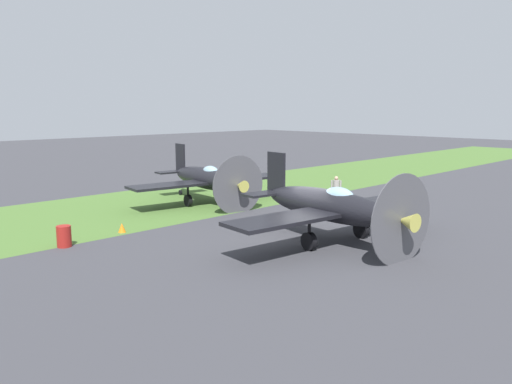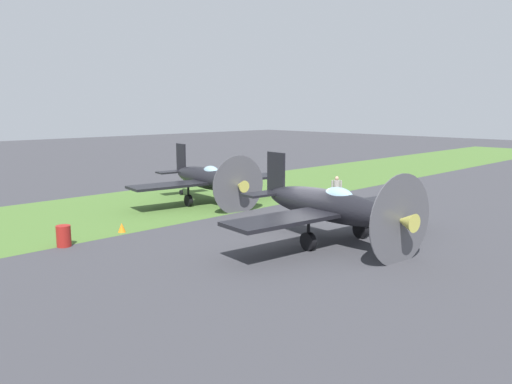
{
  "view_description": "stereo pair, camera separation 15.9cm",
  "coord_description": "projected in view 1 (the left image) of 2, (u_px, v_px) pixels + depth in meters",
  "views": [
    {
      "loc": [
        17.21,
        14.34,
        5.78
      ],
      "look_at": [
        -1.23,
        -4.24,
        1.42
      ],
      "focal_mm": 35.61,
      "sensor_mm": 36.0,
      "label": 1
    },
    {
      "loc": [
        17.09,
        14.45,
        5.78
      ],
      "look_at": [
        -1.23,
        -4.24,
        1.42
      ],
      "focal_mm": 35.61,
      "sensor_mm": 36.0,
      "label": 2
    }
  ],
  "objects": [
    {
      "name": "ground_crew_chief",
      "position": [
        336.0,
        190.0,
        30.43
      ],
      "size": [
        0.44,
        0.51,
        1.73
      ],
      "rotation": [
        0.0,
        0.0,
        2.27
      ],
      "color": "#9E998E",
      "rests_on": "ground"
    },
    {
      "name": "grass_verge",
      "position": [
        158.0,
        203.0,
        31.03
      ],
      "size": [
        120.0,
        11.0,
        0.01
      ],
      "primitive_type": "cube",
      "color": "#476B2D",
      "rests_on": "ground"
    },
    {
      "name": "airplane_lead",
      "position": [
        330.0,
        206.0,
        21.84
      ],
      "size": [
        10.81,
        8.58,
        3.83
      ],
      "rotation": [
        0.0,
        0.0,
        -0.12
      ],
      "color": "black",
      "rests_on": "ground"
    },
    {
      "name": "runway_marker_cone",
      "position": [
        122.0,
        228.0,
        23.75
      ],
      "size": [
        0.36,
        0.36,
        0.44
      ],
      "primitive_type": "cone",
      "color": "orange",
      "rests_on": "ground"
    },
    {
      "name": "ground_plane",
      "position": [
        303.0,
        237.0,
        22.95
      ],
      "size": [
        160.0,
        160.0,
        0.0
      ],
      "primitive_type": "plane",
      "color": "#38383D"
    },
    {
      "name": "airplane_wingman",
      "position": [
        207.0,
        179.0,
        30.93
      ],
      "size": [
        10.16,
        8.08,
        3.6
      ],
      "rotation": [
        0.0,
        0.0,
        -0.15
      ],
      "color": "black",
      "rests_on": "ground"
    },
    {
      "name": "fuel_drum",
      "position": [
        64.0,
        236.0,
        21.26
      ],
      "size": [
        0.6,
        0.6,
        0.9
      ],
      "primitive_type": "cylinder",
      "color": "maroon",
      "rests_on": "ground"
    }
  ]
}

